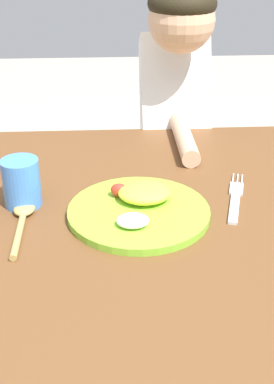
% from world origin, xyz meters
% --- Properties ---
extents(dining_table, '(1.26, 0.91, 0.68)m').
position_xyz_m(dining_table, '(0.00, 0.00, 0.59)').
color(dining_table, brown).
rests_on(dining_table, ground_plane).
extents(plate, '(0.27, 0.27, 0.05)m').
position_xyz_m(plate, '(-0.02, 0.01, 0.69)').
color(plate, '#81C632').
rests_on(plate, dining_table).
extents(fork, '(0.08, 0.21, 0.01)m').
position_xyz_m(fork, '(0.17, 0.06, 0.68)').
color(fork, silver).
rests_on(fork, dining_table).
extents(spoon, '(0.04, 0.19, 0.02)m').
position_xyz_m(spoon, '(-0.24, -0.00, 0.69)').
color(spoon, tan).
rests_on(spoon, dining_table).
extents(drinking_cup, '(0.07, 0.07, 0.10)m').
position_xyz_m(drinking_cup, '(-0.25, 0.06, 0.73)').
color(drinking_cup, '#4587E3').
rests_on(drinking_cup, dining_table).
extents(person, '(0.19, 0.47, 1.04)m').
position_xyz_m(person, '(0.11, 0.55, 0.57)').
color(person, '#355166').
rests_on(person, ground_plane).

